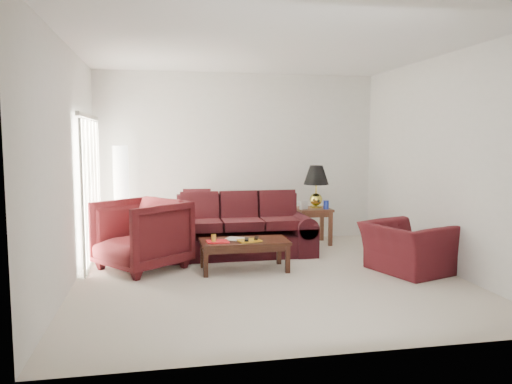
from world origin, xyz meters
TOP-DOWN VIEW (x-y plane):
  - floor at (0.00, 0.00)m, footprint 5.00×5.00m
  - blinds at (-2.42, 1.30)m, footprint 0.10×2.00m
  - sofa at (-0.16, 1.30)m, footprint 2.38×1.21m
  - throw_pillow at (-0.79, 2.08)m, footprint 0.49×0.28m
  - end_table at (1.23, 1.93)m, footprint 0.63×0.63m
  - table_lamp at (1.30, 2.00)m, footprint 0.50×0.50m
  - clock at (1.02, 1.82)m, footprint 0.15×0.10m
  - blue_canister at (1.41, 1.77)m, footprint 0.10×0.10m
  - picture_frame at (1.05, 2.10)m, footprint 0.17×0.20m
  - floor_lamp at (-2.03, 2.07)m, footprint 0.33×0.33m
  - armchair_left at (-1.68, 0.71)m, footprint 1.51×1.51m
  - armchair_right at (1.93, -0.14)m, footprint 1.21×1.29m
  - coffee_table at (-0.26, 0.38)m, footprint 1.37×1.03m
  - magazine_red at (-0.64, 0.31)m, footprint 0.30×0.23m
  - magazine_white at (-0.36, 0.44)m, footprint 0.36×0.33m
  - magazine_orange at (-0.21, 0.30)m, footprint 0.35×0.30m
  - remote_a at (-0.24, 0.27)m, footprint 0.09×0.20m
  - remote_b at (-0.09, 0.35)m, footprint 0.10×0.19m
  - yellow_glass at (-0.70, 0.28)m, footprint 0.08×0.08m

SIDE VIEW (x-z plane):
  - floor at x=0.00m, z-range 0.00..0.00m
  - coffee_table at x=-0.26m, z-range 0.00..0.43m
  - end_table at x=1.23m, z-range 0.00..0.63m
  - armchair_right at x=1.93m, z-range 0.00..0.68m
  - magazine_white at x=-0.36m, z-range 0.43..0.45m
  - magazine_red at x=-0.64m, z-range 0.43..0.45m
  - magazine_orange at x=-0.21m, z-range 0.43..0.45m
  - remote_b at x=-0.09m, z-range 0.45..0.47m
  - remote_a at x=-0.24m, z-range 0.45..0.47m
  - sofa at x=-0.16m, z-range 0.00..0.94m
  - yellow_glass at x=-0.70m, z-range 0.43..0.54m
  - armchair_left at x=-1.68m, z-range 0.00..0.99m
  - clock at x=1.02m, z-range 0.63..0.77m
  - blue_canister at x=1.41m, z-range 0.63..0.78m
  - picture_frame at x=1.05m, z-range 0.69..0.75m
  - throw_pillow at x=-0.79m, z-range 0.51..1.00m
  - floor_lamp at x=-2.03m, z-range 0.00..1.75m
  - table_lamp at x=1.30m, z-range 0.63..1.37m
  - blinds at x=-2.42m, z-range 0.00..2.16m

